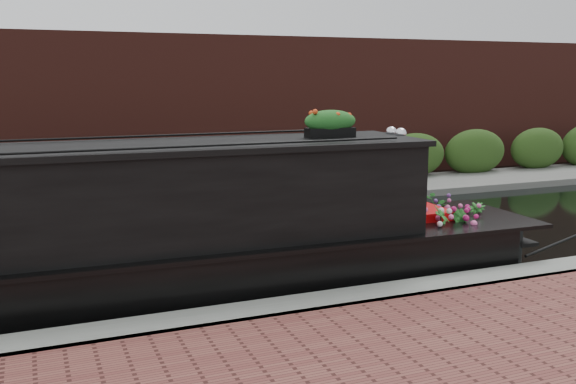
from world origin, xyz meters
name	(u,v)px	position (x,y,z in m)	size (l,w,h in m)	color
ground	(244,251)	(0.00, 0.00, 0.00)	(80.00, 80.00, 0.00)	black
near_bank_coping	(328,318)	(0.00, -3.30, 0.00)	(40.00, 0.60, 0.50)	gray
far_bank_path	(186,205)	(0.00, 4.20, 0.00)	(40.00, 2.40, 0.34)	#63635F
far_hedge	(177,199)	(0.00, 5.10, 0.00)	(40.00, 1.10, 2.80)	#274416
far_brick_wall	(160,185)	(0.00, 7.20, 0.00)	(40.00, 1.00, 8.00)	#4B1F19
narrowboat	(134,242)	(-2.06, -1.77, 0.79)	(11.34, 2.28, 2.65)	black
rope_fender	(506,243)	(4.02, -1.77, 0.17)	(0.35, 0.35, 0.37)	olive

